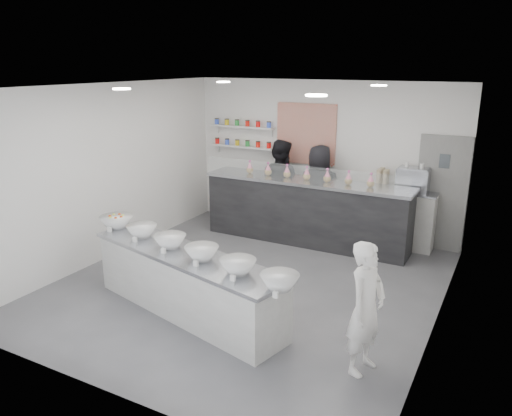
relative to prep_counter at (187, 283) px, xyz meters
The scene contains 26 objects.
floor 1.30m from the prep_counter, 75.29° to the left, with size 6.00×6.00×0.00m, color #515156.
ceiling 2.84m from the prep_counter, 75.29° to the left, with size 6.00×6.00×0.00m, color white.
back_wall 4.33m from the prep_counter, 85.74° to the left, with size 5.50×5.50×0.00m, color white.
left_wall 2.91m from the prep_counter, 154.01° to the left, with size 6.00×6.00×0.00m, color white.
right_wall 3.45m from the prep_counter, 21.22° to the left, with size 6.00×6.00×0.00m, color white.
back_door 4.95m from the prep_counter, 57.87° to the left, with size 0.88×0.04×2.10m, color gray.
pattern_panel 4.43m from the prep_counter, 90.52° to the left, with size 1.25×0.03×1.20m, color #B72606.
jar_shelf_lower 4.49m from the prep_counter, 109.38° to the left, with size 1.45×0.22×0.04m, color silver.
jar_shelf_upper 4.61m from the prep_counter, 109.38° to the left, with size 1.45×0.22×0.04m, color silver.
preserve_jars 4.55m from the prep_counter, 109.46° to the left, with size 1.45×0.10×0.56m, color #FF1410, non-canonical shape.
downlight_0 2.77m from the prep_counter, behind, with size 0.24×0.24×0.02m, color white.
downlight_1 3.07m from the prep_counter, ahead, with size 0.24×0.24×0.02m, color white.
downlight_2 3.93m from the prep_counter, 111.31° to the left, with size 0.24×0.24×0.02m, color white.
downlight_3 4.14m from the prep_counter, 58.45° to the left, with size 0.24×0.24×0.02m, color white.
prep_counter is the anchor object (origin of this frame).
back_bar 3.38m from the prep_counter, 84.29° to the left, with size 3.95×0.72×1.22m, color black.
sneeze_guard 3.18m from the prep_counter, 83.64° to the left, with size 3.89×0.02×0.33m, color white.
espresso_ledge 4.38m from the prep_counter, 64.86° to the left, with size 1.45×0.46×1.08m, color #B7B6B1.
espresso_machine 4.59m from the prep_counter, 61.72° to the left, with size 0.56×0.38×0.42m, color #93969E.
cup_stacks 4.35m from the prep_counter, 68.17° to the left, with size 0.26×0.24×0.35m, color beige, non-canonical shape.
prep_bowls 0.53m from the prep_counter, ahead, with size 3.70×0.55×0.18m, color white, non-canonical shape.
label_cards 0.72m from the prep_counter, 76.12° to the right, with size 3.31×0.04×0.07m, color white, non-canonical shape.
cookie_bags 3.49m from the prep_counter, 84.29° to the left, with size 2.54×0.14×0.26m, color pink, non-canonical shape.
woman_prep 2.53m from the prep_counter, ahead, with size 0.55×0.36×1.52m, color white.
staff_left 3.84m from the prep_counter, 96.34° to the left, with size 0.91×0.71×1.86m, color black.
staff_right 3.84m from the prep_counter, 83.67° to the left, with size 0.89×0.58×1.83m, color black.
Camera 1 is at (3.44, -6.22, 3.34)m, focal length 35.00 mm.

